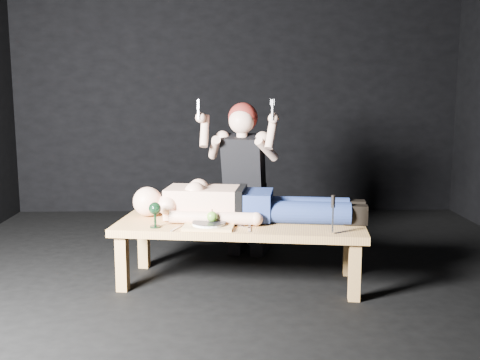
% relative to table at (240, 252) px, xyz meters
% --- Properties ---
extents(ground, '(5.00, 5.00, 0.00)m').
position_rel_table_xyz_m(ground, '(0.03, -0.01, -0.23)').
color(ground, black).
rests_on(ground, ground).
extents(back_wall, '(5.00, 0.00, 5.00)m').
position_rel_table_xyz_m(back_wall, '(0.03, 2.49, 1.27)').
color(back_wall, black).
rests_on(back_wall, ground).
extents(table, '(1.85, 0.91, 0.45)m').
position_rel_table_xyz_m(table, '(0.00, 0.00, 0.00)').
color(table, tan).
rests_on(table, ground).
extents(lying_man, '(1.96, 0.84, 0.28)m').
position_rel_table_xyz_m(lying_man, '(0.07, 0.10, 0.37)').
color(lying_man, '#EBB191').
rests_on(lying_man, table).
extents(kneeling_woman, '(0.90, 0.96, 1.33)m').
position_rel_table_xyz_m(kneeling_woman, '(0.06, 0.67, 0.44)').
color(kneeling_woman, black).
rests_on(kneeling_woman, ground).
extents(serving_tray, '(0.37, 0.29, 0.02)m').
position_rel_table_xyz_m(serving_tray, '(-0.22, -0.15, 0.24)').
color(serving_tray, tan).
rests_on(serving_tray, table).
extents(plate, '(0.26, 0.26, 0.02)m').
position_rel_table_xyz_m(plate, '(-0.22, -0.15, 0.25)').
color(plate, white).
rests_on(plate, serving_tray).
extents(apple, '(0.07, 0.07, 0.07)m').
position_rel_table_xyz_m(apple, '(-0.20, -0.14, 0.30)').
color(apple, '#488F23').
rests_on(apple, plate).
extents(goblet, '(0.10, 0.10, 0.18)m').
position_rel_table_xyz_m(goblet, '(-0.59, -0.14, 0.31)').
color(goblet, black).
rests_on(goblet, table).
extents(fork_flat, '(0.08, 0.18, 0.01)m').
position_rel_table_xyz_m(fork_flat, '(-0.44, -0.17, 0.23)').
color(fork_flat, '#B2B2B7').
rests_on(fork_flat, table).
extents(knife_flat, '(0.03, 0.19, 0.01)m').
position_rel_table_xyz_m(knife_flat, '(0.06, -0.20, 0.23)').
color(knife_flat, '#B2B2B7').
rests_on(knife_flat, table).
extents(spoon_flat, '(0.14, 0.15, 0.01)m').
position_rel_table_xyz_m(spoon_flat, '(-0.00, -0.13, 0.23)').
color(spoon_flat, '#B2B2B7').
rests_on(spoon_flat, table).
extents(carving_knife, '(0.04, 0.04, 0.26)m').
position_rel_table_xyz_m(carving_knife, '(0.60, -0.34, 0.36)').
color(carving_knife, '#B2B2B7').
rests_on(carving_knife, table).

